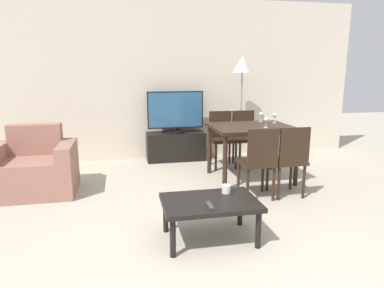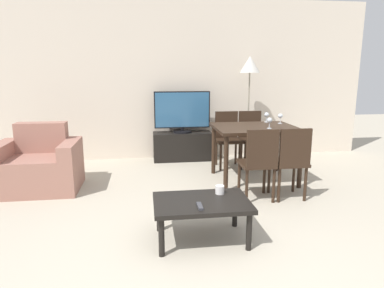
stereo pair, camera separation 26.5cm
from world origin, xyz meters
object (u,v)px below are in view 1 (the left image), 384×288
(dining_table, at_px, (251,133))
(tv_stand, at_px, (176,146))
(dining_chair_far, at_px, (245,135))
(wine_glass_left, at_px, (275,116))
(tv, at_px, (175,112))
(wine_glass_right, at_px, (261,115))
(dining_chair_near_right, at_px, (289,158))
(coffee_table, at_px, (210,205))
(dining_chair_near, at_px, (259,159))
(remote_primary, at_px, (210,206))
(dining_chair_far_left, at_px, (222,136))
(cup_white_near, at_px, (226,189))
(armchair, at_px, (34,169))
(wine_glass_center, at_px, (266,120))
(floor_lamp, at_px, (242,70))

(dining_table, bearing_deg, tv_stand, 124.86)
(dining_chair_far, xyz_separation_m, wine_glass_left, (0.24, -0.56, 0.38))
(tv, height_order, wine_glass_right, tv)
(dining_chair_near_right, bearing_deg, coffee_table, -144.48)
(dining_chair_near, distance_m, remote_primary, 1.33)
(dining_chair_far_left, xyz_separation_m, remote_primary, (-0.86, -2.53, -0.10))
(dining_chair_far_left, distance_m, wine_glass_left, 0.92)
(dining_table, height_order, cup_white_near, dining_table)
(dining_table, bearing_deg, dining_chair_far, 75.73)
(tv_stand, distance_m, cup_white_near, 2.73)
(armchair, bearing_deg, remote_primary, -44.36)
(dining_chair_near_right, height_order, cup_white_near, dining_chair_near_right)
(coffee_table, relative_size, cup_white_near, 10.23)
(dining_chair_near, relative_size, wine_glass_right, 6.00)
(armchair, relative_size, wine_glass_center, 6.89)
(armchair, height_order, dining_chair_far, dining_chair_far)
(coffee_table, bearing_deg, dining_table, 58.10)
(tv_stand, relative_size, dining_chair_far_left, 1.13)
(armchair, relative_size, wine_glass_left, 6.89)
(tv, relative_size, dining_chair_far, 1.07)
(dining_chair_near_right, distance_m, wine_glass_center, 0.69)
(tv_stand, distance_m, remote_primary, 3.03)
(floor_lamp, distance_m, wine_glass_right, 0.99)
(dining_chair_near, relative_size, dining_chair_near_right, 1.00)
(dining_chair_near_right, bearing_deg, cup_white_near, -144.89)
(dining_chair_far_left, height_order, wine_glass_center, wine_glass_center)
(floor_lamp, bearing_deg, dining_table, -102.12)
(dining_chair_near_right, bearing_deg, tv_stand, 117.87)
(dining_table, xyz_separation_m, cup_white_near, (-0.81, -1.47, -0.25))
(tv_stand, xyz_separation_m, remote_primary, (-0.18, -3.02, 0.15))
(floor_lamp, relative_size, wine_glass_center, 11.98)
(tv, height_order, cup_white_near, tv)
(dining_chair_far, xyz_separation_m, dining_chair_near_right, (0.00, -1.53, 0.00))
(dining_chair_far, xyz_separation_m, floor_lamp, (0.04, 0.33, 1.03))
(tv, height_order, remote_primary, tv)
(floor_lamp, height_order, wine_glass_right, floor_lamp)
(dining_table, distance_m, remote_primary, 2.08)
(dining_chair_near, xyz_separation_m, floor_lamp, (0.43, 1.86, 1.03))
(armchair, bearing_deg, tv, 31.96)
(dining_chair_far, bearing_deg, dining_table, -104.27)
(tv_stand, relative_size, floor_lamp, 0.57)
(dining_chair_far, height_order, cup_white_near, dining_chair_far)
(coffee_table, xyz_separation_m, cup_white_near, (0.20, 0.15, 0.09))
(dining_chair_near, relative_size, wine_glass_center, 6.00)
(remote_primary, bearing_deg, wine_glass_left, 52.99)
(dining_chair_near_right, bearing_deg, wine_glass_center, 96.48)
(wine_glass_left, bearing_deg, dining_table, -155.05)
(dining_chair_near, distance_m, dining_chair_near_right, 0.39)
(dining_chair_far_left, bearing_deg, armchair, -164.08)
(wine_glass_center, bearing_deg, coffee_table, -128.53)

